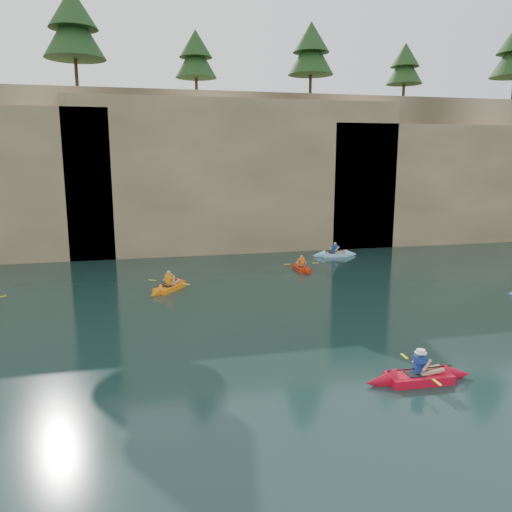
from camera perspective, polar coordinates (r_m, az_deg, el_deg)
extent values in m
plane|color=black|center=(16.25, 7.38, -14.16)|extent=(160.00, 160.00, 0.00)
cube|color=tan|center=(44.04, -6.43, 9.92)|extent=(70.00, 16.00, 12.00)
cube|color=tan|center=(37.05, -1.90, 9.29)|extent=(24.00, 2.40, 11.40)
cube|color=tan|center=(45.47, 23.90, 7.71)|extent=(26.00, 2.40, 9.84)
cube|color=black|center=(36.07, -11.04, 2.49)|extent=(3.50, 1.00, 3.20)
cube|color=black|center=(39.08, 9.93, 4.15)|extent=(5.00, 1.00, 4.50)
cube|color=red|center=(16.90, 18.13, -13.03)|extent=(2.78, 0.96, 0.31)
cone|color=red|center=(17.54, 21.91, -12.39)|extent=(1.00, 0.86, 0.82)
cone|color=red|center=(16.34, 14.05, -13.66)|extent=(1.00, 0.86, 0.82)
cube|color=black|center=(16.78, 17.70, -12.71)|extent=(0.57, 0.53, 0.04)
cube|color=navy|center=(16.73, 18.22, -11.69)|extent=(0.36, 0.24, 0.52)
sphere|color=tan|center=(16.59, 18.30, -10.49)|extent=(0.22, 0.22, 0.22)
cylinder|color=black|center=(16.78, 18.19, -12.11)|extent=(2.19, 0.12, 0.04)
cube|color=#FFFC15|center=(17.58, 16.59, -10.92)|extent=(0.10, 0.42, 0.02)
cube|color=#FFFC15|center=(16.00, 19.97, -13.40)|extent=(0.10, 0.42, 0.02)
cylinder|color=white|center=(16.58, 18.31, -10.36)|extent=(0.38, 0.38, 0.10)
cube|color=orange|center=(26.96, -9.88, -3.55)|extent=(2.26, 2.62, 0.29)
cone|color=orange|center=(27.98, -8.48, -2.97)|extent=(1.20, 1.23, 0.79)
cone|color=orange|center=(25.97, -11.41, -4.18)|extent=(1.20, 1.23, 0.79)
cube|color=black|center=(26.81, -10.07, -3.39)|extent=(0.73, 0.74, 0.04)
cube|color=orange|center=(26.86, -9.92, -2.68)|extent=(0.40, 0.43, 0.53)
sphere|color=tan|center=(26.77, -9.94, -1.89)|extent=(0.22, 0.22, 0.22)
cylinder|color=black|center=(26.89, -9.91, -2.97)|extent=(1.44, 1.89, 0.04)
cube|color=#FFFC15|center=(27.49, -11.77, -2.73)|extent=(0.38, 0.32, 0.02)
cube|color=#FFFC15|center=(26.33, -7.96, -3.21)|extent=(0.38, 0.32, 0.02)
cube|color=red|center=(31.45, 5.22, -1.35)|extent=(0.75, 2.43, 0.26)
cone|color=red|center=(32.51, 4.60, -0.92)|extent=(0.71, 0.86, 0.70)
cone|color=red|center=(30.39, 5.88, -1.80)|extent=(0.71, 0.86, 0.70)
cube|color=black|center=(31.28, 5.31, -1.23)|extent=(0.44, 0.55, 0.04)
cube|color=orange|center=(31.37, 5.23, -0.69)|extent=(0.21, 0.32, 0.47)
sphere|color=tan|center=(31.30, 5.24, -0.09)|extent=(0.20, 0.20, 0.20)
cylinder|color=black|center=(31.39, 5.23, -0.87)|extent=(0.06, 2.07, 0.04)
cube|color=#FFFC15|center=(31.12, 3.59, -0.95)|extent=(0.42, 0.08, 0.02)
cube|color=#FFFC15|center=(31.68, 6.84, -0.79)|extent=(0.42, 0.08, 0.02)
cube|color=#FFFC15|center=(26.92, -27.08, -4.14)|extent=(0.41, 0.26, 0.02)
cube|color=#93CCF6|center=(36.02, 8.98, 0.19)|extent=(2.59, 0.91, 0.28)
cone|color=#93CCF6|center=(36.44, 10.77, 0.25)|extent=(0.94, 0.80, 0.76)
cone|color=#93CCF6|center=(35.64, 7.16, 0.12)|extent=(0.94, 0.80, 0.76)
cube|color=black|center=(35.95, 8.76, 0.35)|extent=(0.57, 0.50, 0.04)
cube|color=navy|center=(35.95, 9.00, 0.82)|extent=(0.36, 0.24, 0.51)
sphere|color=tan|center=(35.88, 9.02, 1.40)|extent=(0.21, 0.21, 0.21)
cylinder|color=black|center=(35.97, 9.00, 0.63)|extent=(2.25, 0.14, 0.04)
cube|color=#FFFC15|center=(36.92, 8.47, 0.91)|extent=(0.10, 0.42, 0.02)
cube|color=#FFFC15|center=(35.02, 9.55, 0.32)|extent=(0.10, 0.42, 0.02)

